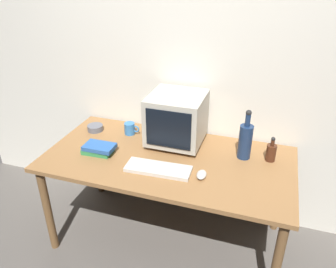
# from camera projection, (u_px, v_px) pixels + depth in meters

# --- Properties ---
(ground_plane) EXTENTS (6.00, 6.00, 0.00)m
(ground_plane) POSITION_uv_depth(u_px,v_px,m) (168.00, 236.00, 2.61)
(ground_plane) COLOR #56514C
(back_wall) EXTENTS (4.00, 0.08, 2.50)m
(back_wall) POSITION_uv_depth(u_px,v_px,m) (189.00, 63.00, 2.42)
(back_wall) COLOR silver
(back_wall) RESTS_ON ground
(desk) EXTENTS (1.68, 0.84, 0.73)m
(desk) POSITION_uv_depth(u_px,v_px,m) (168.00, 167.00, 2.30)
(desk) COLOR olive
(desk) RESTS_ON ground
(crt_monitor) EXTENTS (0.38, 0.39, 0.37)m
(crt_monitor) POSITION_uv_depth(u_px,v_px,m) (177.00, 119.00, 2.36)
(crt_monitor) COLOR #B2AD9E
(crt_monitor) RESTS_ON desk
(keyboard) EXTENTS (0.43, 0.17, 0.02)m
(keyboard) POSITION_uv_depth(u_px,v_px,m) (158.00, 169.00, 2.12)
(keyboard) COLOR beige
(keyboard) RESTS_ON desk
(computer_mouse) EXTENTS (0.06, 0.10, 0.04)m
(computer_mouse) POSITION_uv_depth(u_px,v_px,m) (201.00, 175.00, 2.05)
(computer_mouse) COLOR beige
(computer_mouse) RESTS_ON desk
(bottle_tall) EXTENTS (0.09, 0.09, 0.35)m
(bottle_tall) POSITION_uv_depth(u_px,v_px,m) (245.00, 140.00, 2.21)
(bottle_tall) COLOR navy
(bottle_tall) RESTS_ON desk
(bottle_short) EXTENTS (0.07, 0.07, 0.18)m
(bottle_short) POSITION_uv_depth(u_px,v_px,m) (271.00, 152.00, 2.20)
(bottle_short) COLOR #472314
(bottle_short) RESTS_ON desk
(book_stack) EXTENTS (0.22, 0.14, 0.06)m
(book_stack) POSITION_uv_depth(u_px,v_px,m) (99.00, 149.00, 2.30)
(book_stack) COLOR #33894C
(book_stack) RESTS_ON desk
(mug) EXTENTS (0.12, 0.08, 0.09)m
(mug) POSITION_uv_depth(u_px,v_px,m) (130.00, 129.00, 2.55)
(mug) COLOR #3370B2
(mug) RESTS_ON desk
(cd_spindle) EXTENTS (0.12, 0.12, 0.04)m
(cd_spindle) POSITION_uv_depth(u_px,v_px,m) (95.00, 128.00, 2.61)
(cd_spindle) COLOR #595B66
(cd_spindle) RESTS_ON desk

